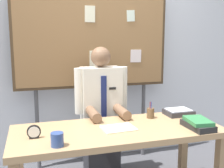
{
  "coord_description": "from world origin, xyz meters",
  "views": [
    {
      "loc": [
        -0.68,
        -2.1,
        1.47
      ],
      "look_at": [
        0.0,
        0.17,
        1.07
      ],
      "focal_mm": 43.91,
      "sensor_mm": 36.0,
      "label": 1
    }
  ],
  "objects_px": {
    "person": "(101,119)",
    "book_stack": "(198,124)",
    "desk": "(118,138)",
    "bulletin_board": "(93,38)",
    "open_notebook": "(119,128)",
    "pen_holder": "(150,113)",
    "desk_clock": "(34,132)",
    "coffee_mug": "(57,140)",
    "paper_tray": "(178,112)"
  },
  "relations": [
    {
      "from": "coffee_mug",
      "to": "bulletin_board",
      "type": "bearing_deg",
      "value": 65.62
    },
    {
      "from": "bulletin_board",
      "to": "book_stack",
      "type": "xyz_separation_m",
      "value": [
        0.64,
        -1.11,
        -0.7
      ]
    },
    {
      "from": "bulletin_board",
      "to": "paper_tray",
      "type": "bearing_deg",
      "value": -45.23
    },
    {
      "from": "book_stack",
      "to": "pen_holder",
      "type": "bearing_deg",
      "value": 123.04
    },
    {
      "from": "book_stack",
      "to": "paper_tray",
      "type": "distance_m",
      "value": 0.41
    },
    {
      "from": "desk",
      "to": "open_notebook",
      "type": "height_order",
      "value": "open_notebook"
    },
    {
      "from": "paper_tray",
      "to": "pen_holder",
      "type": "bearing_deg",
      "value": -176.83
    },
    {
      "from": "desk_clock",
      "to": "paper_tray",
      "type": "height_order",
      "value": "desk_clock"
    },
    {
      "from": "book_stack",
      "to": "desk_clock",
      "type": "height_order",
      "value": "desk_clock"
    },
    {
      "from": "open_notebook",
      "to": "pen_holder",
      "type": "distance_m",
      "value": 0.44
    },
    {
      "from": "desk",
      "to": "bulletin_board",
      "type": "distance_m",
      "value": 1.24
    },
    {
      "from": "desk",
      "to": "coffee_mug",
      "type": "relative_size",
      "value": 17.78
    },
    {
      "from": "book_stack",
      "to": "desk_clock",
      "type": "bearing_deg",
      "value": 173.21
    },
    {
      "from": "book_stack",
      "to": "paper_tray",
      "type": "xyz_separation_m",
      "value": [
        0.05,
        0.41,
        -0.01
      ]
    },
    {
      "from": "person",
      "to": "pen_holder",
      "type": "xyz_separation_m",
      "value": [
        0.39,
        -0.36,
        0.13
      ]
    },
    {
      "from": "open_notebook",
      "to": "coffee_mug",
      "type": "distance_m",
      "value": 0.57
    },
    {
      "from": "coffee_mug",
      "to": "desk_clock",
      "type": "bearing_deg",
      "value": 126.58
    },
    {
      "from": "open_notebook",
      "to": "paper_tray",
      "type": "bearing_deg",
      "value": 18.33
    },
    {
      "from": "desk",
      "to": "pen_holder",
      "type": "bearing_deg",
      "value": 26.54
    },
    {
      "from": "open_notebook",
      "to": "desk_clock",
      "type": "height_order",
      "value": "desk_clock"
    },
    {
      "from": "open_notebook",
      "to": "bulletin_board",
      "type": "bearing_deg",
      "value": 90.0
    },
    {
      "from": "bulletin_board",
      "to": "desk_clock",
      "type": "bearing_deg",
      "value": -125.49
    },
    {
      "from": "bulletin_board",
      "to": "desk_clock",
      "type": "distance_m",
      "value": 1.36
    },
    {
      "from": "person",
      "to": "coffee_mug",
      "type": "bearing_deg",
      "value": -123.22
    },
    {
      "from": "person",
      "to": "coffee_mug",
      "type": "relative_size",
      "value": 14.04
    },
    {
      "from": "bulletin_board",
      "to": "coffee_mug",
      "type": "height_order",
      "value": "bulletin_board"
    },
    {
      "from": "book_stack",
      "to": "pen_holder",
      "type": "xyz_separation_m",
      "value": [
        -0.25,
        0.39,
        0.01
      ]
    },
    {
      "from": "open_notebook",
      "to": "book_stack",
      "type": "bearing_deg",
      "value": -15.5
    },
    {
      "from": "desk_clock",
      "to": "paper_tray",
      "type": "distance_m",
      "value": 1.4
    },
    {
      "from": "pen_holder",
      "to": "person",
      "type": "bearing_deg",
      "value": 137.01
    },
    {
      "from": "person",
      "to": "pen_holder",
      "type": "bearing_deg",
      "value": -42.99
    },
    {
      "from": "person",
      "to": "book_stack",
      "type": "xyz_separation_m",
      "value": [
        0.64,
        -0.75,
        0.12
      ]
    },
    {
      "from": "desk_clock",
      "to": "paper_tray",
      "type": "xyz_separation_m",
      "value": [
        1.38,
        0.25,
        -0.02
      ]
    },
    {
      "from": "open_notebook",
      "to": "pen_holder",
      "type": "xyz_separation_m",
      "value": [
        0.39,
        0.21,
        0.04
      ]
    },
    {
      "from": "pen_holder",
      "to": "paper_tray",
      "type": "height_order",
      "value": "pen_holder"
    },
    {
      "from": "bulletin_board",
      "to": "person",
      "type": "bearing_deg",
      "value": -90.05
    },
    {
      "from": "paper_tray",
      "to": "book_stack",
      "type": "bearing_deg",
      "value": -97.63
    },
    {
      "from": "open_notebook",
      "to": "desk_clock",
      "type": "distance_m",
      "value": 0.68
    },
    {
      "from": "desk",
      "to": "bulletin_board",
      "type": "height_order",
      "value": "bulletin_board"
    },
    {
      "from": "person",
      "to": "coffee_mug",
      "type": "xyz_separation_m",
      "value": [
        -0.53,
        -0.8,
        0.13
      ]
    },
    {
      "from": "desk",
      "to": "open_notebook",
      "type": "xyz_separation_m",
      "value": [
        0.0,
        -0.02,
        0.09
      ]
    },
    {
      "from": "book_stack",
      "to": "coffee_mug",
      "type": "distance_m",
      "value": 1.17
    },
    {
      "from": "person",
      "to": "book_stack",
      "type": "relative_size",
      "value": 4.69
    },
    {
      "from": "pen_holder",
      "to": "open_notebook",
      "type": "bearing_deg",
      "value": -151.12
    },
    {
      "from": "coffee_mug",
      "to": "paper_tray",
      "type": "relative_size",
      "value": 0.38
    },
    {
      "from": "desk_clock",
      "to": "pen_holder",
      "type": "xyz_separation_m",
      "value": [
        1.07,
        0.23,
        0.0
      ]
    },
    {
      "from": "pen_holder",
      "to": "paper_tray",
      "type": "distance_m",
      "value": 0.31
    },
    {
      "from": "desk",
      "to": "desk_clock",
      "type": "height_order",
      "value": "desk_clock"
    },
    {
      "from": "desk",
      "to": "person",
      "type": "xyz_separation_m",
      "value": [
        0.0,
        0.55,
        0.01
      ]
    },
    {
      "from": "coffee_mug",
      "to": "pen_holder",
      "type": "xyz_separation_m",
      "value": [
        0.91,
        0.44,
        -0.0
      ]
    }
  ]
}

